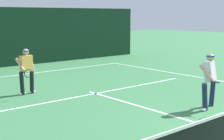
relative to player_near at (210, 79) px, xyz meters
The scene contains 7 objects.
court_line_baseline_far 9.08m from the player_near, 99.09° to the left, with size 10.82×0.10×0.01m, color white.
court_line_service 4.05m from the player_near, 111.19° to the left, with size 8.82×0.10×0.01m, color white.
court_line_centre 1.88m from the player_near, 149.60° to the left, with size 0.10×6.40×0.01m, color white.
player_near is the anchor object (origin of this frame).
player_far 6.14m from the player_near, 122.73° to the left, with size 0.72×0.89×1.60m.
tennis_ball_extra 6.62m from the player_near, 60.21° to the left, with size 0.07×0.07×0.07m, color #D1E033.
back_fence_windscreen 11.78m from the player_near, 96.97° to the left, with size 18.24×0.12×3.15m, color black.
Camera 1 is at (-7.09, -3.26, 2.78)m, focal length 54.25 mm.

